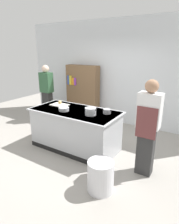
# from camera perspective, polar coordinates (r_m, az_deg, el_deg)

# --- Properties ---
(ground_plane) EXTENTS (10.00, 10.00, 0.00)m
(ground_plane) POSITION_cam_1_polar(r_m,az_deg,el_deg) (4.58, -4.04, -10.29)
(ground_plane) COLOR #9E9991
(back_wall) EXTENTS (6.40, 0.12, 3.00)m
(back_wall) POSITION_cam_1_polar(r_m,az_deg,el_deg) (5.89, 7.98, 11.34)
(back_wall) COLOR silver
(back_wall) RESTS_ON ground_plane
(counter_island) EXTENTS (1.98, 0.98, 0.90)m
(counter_island) POSITION_cam_1_polar(r_m,az_deg,el_deg) (4.38, -4.18, -4.93)
(counter_island) COLOR #B7BABF
(counter_island) RESTS_ON ground_plane
(cutting_board) EXTENTS (0.40, 0.28, 0.02)m
(cutting_board) POSITION_cam_1_polar(r_m,az_deg,el_deg) (4.65, -8.80, 2.09)
(cutting_board) COLOR silver
(cutting_board) RESTS_ON counter_island
(onion) EXTENTS (0.08, 0.08, 0.08)m
(onion) POSITION_cam_1_polar(r_m,az_deg,el_deg) (4.68, -8.71, 2.85)
(onion) COLOR tan
(onion) RESTS_ON cutting_board
(stock_pot) EXTENTS (0.29, 0.23, 0.15)m
(stock_pot) POSITION_cam_1_polar(r_m,az_deg,el_deg) (3.90, 0.30, 0.17)
(stock_pot) COLOR #B7BABF
(stock_pot) RESTS_ON counter_island
(sauce_pan) EXTENTS (0.22, 0.16, 0.10)m
(sauce_pan) POSITION_cam_1_polar(r_m,az_deg,el_deg) (4.01, 5.13, 0.21)
(sauce_pan) COLOR #99999E
(sauce_pan) RESTS_ON counter_island
(mixing_bowl) EXTENTS (0.22, 0.22, 0.08)m
(mixing_bowl) POSITION_cam_1_polar(r_m,az_deg,el_deg) (4.22, -7.57, 0.86)
(mixing_bowl) COLOR #B7BABF
(mixing_bowl) RESTS_ON counter_island
(trash_bin) EXTENTS (0.42, 0.42, 0.52)m
(trash_bin) POSITION_cam_1_polar(r_m,az_deg,el_deg) (3.23, 3.28, -18.36)
(trash_bin) COLOR silver
(trash_bin) RESTS_ON ground_plane
(person_chef) EXTENTS (0.38, 0.25, 1.72)m
(person_chef) POSITION_cam_1_polar(r_m,az_deg,el_deg) (3.45, 16.79, -4.16)
(person_chef) COLOR #303030
(person_chef) RESTS_ON ground_plane
(person_guest) EXTENTS (0.38, 0.24, 1.72)m
(person_guest) POSITION_cam_1_polar(r_m,az_deg,el_deg) (6.19, -12.45, 5.88)
(person_guest) COLOR #2A2A2A
(person_guest) RESTS_ON ground_plane
(bookshelf) EXTENTS (1.10, 0.31, 1.70)m
(bookshelf) POSITION_cam_1_polar(r_m,az_deg,el_deg) (6.23, -2.03, 5.82)
(bookshelf) COLOR brown
(bookshelf) RESTS_ON ground_plane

